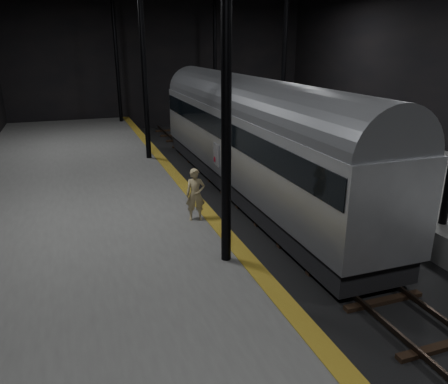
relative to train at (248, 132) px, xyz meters
name	(u,v)px	position (x,y,z in m)	size (l,w,h in m)	color
ground	(283,222)	(0.00, -3.74, -2.90)	(44.00, 44.00, 0.00)	black
platform_left	(82,237)	(-7.50, -3.74, -2.40)	(9.00, 43.80, 1.00)	#545451
platform_right	(436,190)	(7.50, -3.74, -2.40)	(9.00, 43.80, 1.00)	#545451
tactile_strip	(203,208)	(-3.25, -3.74, -1.90)	(0.50, 43.80, 0.01)	#846118
track	(283,220)	(0.00, -3.74, -2.83)	(2.40, 43.00, 0.24)	#3F3328
train	(248,132)	(0.00, 0.00, 0.00)	(2.92, 19.45, 5.20)	#A1A3A9
woman	(195,195)	(-3.80, -4.71, -1.02)	(0.64, 0.42, 1.77)	tan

